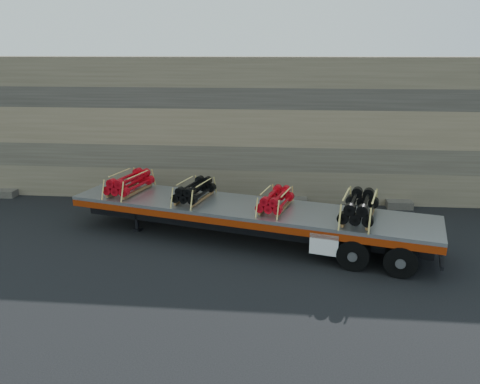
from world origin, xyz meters
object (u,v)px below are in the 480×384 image
object	(u,v)px
trailer	(246,223)
bundle_midfront	(194,191)
bundle_midrear	(275,200)
bundle_front	(130,183)
bundle_rear	(359,208)

from	to	relation	value
trailer	bundle_midfront	bearing A→B (deg)	-180.00
trailer	bundle_midfront	distance (m)	2.49
bundle_midfront	bundle_midrear	bearing A→B (deg)	-0.00
bundle_front	bundle_rear	bearing A→B (deg)	0.00
bundle_front	bundle_midfront	world-z (taller)	bundle_front
bundle_midfront	bundle_rear	bearing A→B (deg)	0.00
trailer	bundle_front	bearing A→B (deg)	-180.00
bundle_midfront	bundle_rear	xyz separation A→B (m)	(6.32, -1.69, 0.06)
bundle_midfront	bundle_midrear	distance (m)	3.42
bundle_midfront	bundle_rear	world-z (taller)	bundle_rear
trailer	bundle_rear	world-z (taller)	bundle_rear
bundle_midfront	bundle_midrear	xyz separation A→B (m)	(3.31, -0.88, -0.02)
bundle_front	bundle_midrear	size ratio (longest dim) A/B	1.14
bundle_front	bundle_midfront	bearing A→B (deg)	0.00
bundle_midfront	bundle_midrear	world-z (taller)	bundle_midfront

